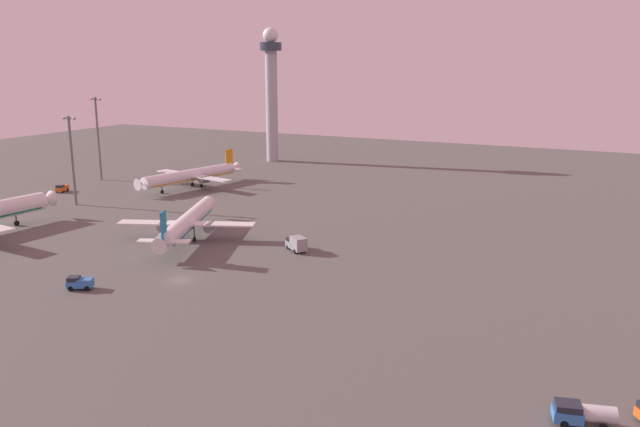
% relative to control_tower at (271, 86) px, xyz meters
% --- Properties ---
extents(ground_plane, '(416.00, 416.00, 0.00)m').
position_rel_control_tower_xyz_m(ground_plane, '(55.10, -124.63, -27.91)').
color(ground_plane, '#56544F').
extents(control_tower, '(8.00, 8.00, 49.01)m').
position_rel_control_tower_xyz_m(control_tower, '(0.00, 0.00, 0.00)').
color(control_tower, '#A8A8B2').
rests_on(control_tower, ground).
extents(airplane_taxiway_distant, '(28.50, 36.13, 9.69)m').
position_rel_control_tower_xyz_m(airplane_taxiway_distant, '(39.65, -102.82, -24.24)').
color(airplane_taxiway_distant, silver).
rests_on(airplane_taxiway_distant, ground).
extents(airplane_terminal_side, '(29.99, 38.30, 9.89)m').
position_rel_control_tower_xyz_m(airplane_terminal_side, '(5.24, -56.31, -24.17)').
color(airplane_terminal_side, white).
rests_on(airplane_terminal_side, ground).
extents(catering_truck, '(5.94, 5.25, 3.05)m').
position_rel_control_tower_xyz_m(catering_truck, '(64.82, -100.09, -26.33)').
color(catering_truck, gray).
rests_on(catering_truck, ground).
extents(maintenance_van, '(4.58, 3.67, 2.25)m').
position_rel_control_tower_xyz_m(maintenance_van, '(42.94, -135.87, -26.73)').
color(maintenance_van, '#3372BF').
rests_on(maintenance_van, ground).
extents(cargo_loader, '(3.17, 4.55, 2.25)m').
position_rel_control_tower_xyz_m(cargo_loader, '(-24.58, -78.52, -26.73)').
color(cargo_loader, '#D85919').
rests_on(cargo_loader, ground).
extents(fuel_truck, '(6.63, 3.71, 2.35)m').
position_rel_control_tower_xyz_m(fuel_truck, '(121.83, -142.30, -26.54)').
color(fuel_truck, '#3372BF').
rests_on(fuel_truck, ground).
extents(apron_light_east, '(4.80, 0.90, 23.42)m').
position_rel_control_tower_xyz_m(apron_light_east, '(-7.76, -89.09, -14.39)').
color(apron_light_east, slate).
rests_on(apron_light_east, ground).
extents(apron_light_west, '(4.80, 0.90, 26.15)m').
position_rel_control_tower_xyz_m(apron_light_west, '(-28.77, -58.94, -12.98)').
color(apron_light_west, slate).
rests_on(apron_light_west, ground).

